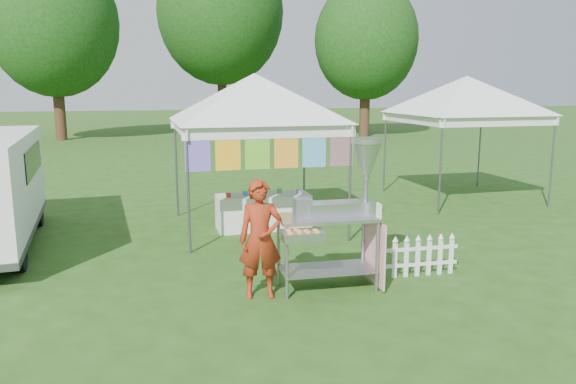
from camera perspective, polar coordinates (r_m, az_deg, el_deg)
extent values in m
plane|color=#284914|center=(7.93, 1.95, -9.66)|extent=(120.00, 120.00, 0.00)
cylinder|color=#59595E|center=(9.38, -10.09, 0.04)|extent=(0.04, 0.04, 2.10)
cylinder|color=#59595E|center=(10.02, 6.30, 0.82)|extent=(0.04, 0.04, 2.10)
cylinder|color=#59595E|center=(12.18, -11.27, 2.43)|extent=(0.04, 0.04, 2.10)
cylinder|color=#59595E|center=(12.67, 1.65, 2.96)|extent=(0.04, 0.04, 2.10)
cube|color=white|center=(9.48, -1.65, 6.10)|extent=(3.00, 0.03, 0.22)
cube|color=white|center=(12.25, -4.75, 7.12)|extent=(3.00, 0.03, 0.22)
pyramid|color=white|center=(10.83, -3.46, 11.96)|extent=(4.24, 4.24, 0.90)
cylinder|color=#59595E|center=(9.47, -1.66, 6.59)|extent=(3.00, 0.03, 0.03)
cube|color=#B61AB8|center=(9.29, -9.18, 4.21)|extent=(0.42, 0.01, 0.70)
cube|color=orange|center=(9.36, -6.13, 4.33)|extent=(0.42, 0.01, 0.70)
cube|color=#178D20|center=(9.45, -3.12, 4.43)|extent=(0.42, 0.01, 0.70)
cube|color=#F3461B|center=(9.56, -0.18, 4.53)|extent=(0.42, 0.01, 0.70)
cube|color=blue|center=(9.70, 2.68, 4.60)|extent=(0.42, 0.01, 0.70)
cube|color=#FA5F0D|center=(9.86, 5.46, 4.67)|extent=(0.42, 0.01, 0.70)
cylinder|color=#59595E|center=(12.51, 15.23, 2.48)|extent=(0.04, 0.04, 2.10)
cylinder|color=#59595E|center=(14.14, 25.25, 2.75)|extent=(0.04, 0.04, 2.10)
cylinder|color=#59595E|center=(15.01, 9.80, 4.02)|extent=(0.04, 0.04, 2.10)
cylinder|color=#59595E|center=(16.39, 18.88, 4.16)|extent=(0.04, 0.04, 2.10)
cube|color=white|center=(13.18, 20.82, 6.72)|extent=(3.00, 0.03, 0.22)
cube|color=white|center=(15.58, 14.70, 7.58)|extent=(3.00, 0.03, 0.22)
pyramid|color=white|center=(14.34, 17.74, 11.18)|extent=(4.24, 4.24, 0.90)
cylinder|color=#59595E|center=(13.18, 20.84, 7.07)|extent=(3.00, 0.03, 0.03)
cylinder|color=#382014|center=(31.35, -22.24, 8.52)|extent=(0.56, 0.56, 3.96)
ellipsoid|color=#23631B|center=(31.50, -22.76, 15.56)|extent=(6.40, 6.40, 7.36)
cylinder|color=#382014|center=(35.49, -6.70, 10.11)|extent=(0.56, 0.56, 4.84)
ellipsoid|color=#23631B|center=(35.76, -6.88, 17.71)|extent=(7.60, 7.60, 8.74)
cylinder|color=#382014|center=(31.57, 7.80, 8.82)|extent=(0.56, 0.56, 3.52)
ellipsoid|color=#23631B|center=(31.65, 7.97, 15.05)|extent=(5.60, 5.60, 6.44)
cylinder|color=gray|center=(7.35, -0.11, -7.18)|extent=(0.05, 0.05, 1.01)
cylinder|color=gray|center=(7.69, 9.05, -6.50)|extent=(0.05, 0.05, 1.01)
cylinder|color=gray|center=(7.88, -0.97, -5.93)|extent=(0.05, 0.05, 1.01)
cylinder|color=gray|center=(8.20, 7.62, -5.36)|extent=(0.05, 0.05, 1.01)
cube|color=gray|center=(7.83, 3.95, -7.80)|extent=(1.31, 0.70, 0.02)
cube|color=#B7B7BC|center=(7.63, 4.02, -2.62)|extent=(1.38, 0.74, 0.04)
cube|color=#B7B7BC|center=(7.71, 5.36, -1.68)|extent=(0.96, 0.33, 0.17)
cube|color=gray|center=(7.56, 1.47, -1.57)|extent=(0.24, 0.26, 0.25)
cylinder|color=gray|center=(7.75, 7.94, 1.32)|extent=(0.06, 0.06, 1.01)
cone|color=#B7B7BC|center=(7.71, 7.99, 3.37)|extent=(0.42, 0.42, 0.45)
cylinder|color=#B7B7BC|center=(7.68, 8.04, 5.19)|extent=(0.45, 0.45, 0.07)
cube|color=#B7B7BC|center=(7.14, 1.49, -4.44)|extent=(0.55, 0.36, 0.11)
cube|color=pink|center=(7.97, 8.72, -5.88)|extent=(0.07, 0.84, 0.91)
cube|color=white|center=(7.50, 9.22, -1.91)|extent=(0.03, 0.16, 0.20)
imported|color=maroon|center=(7.38, -2.82, -4.82)|extent=(0.62, 0.45, 1.58)
cube|color=black|center=(11.19, -24.43, 2.98)|extent=(0.19, 2.55, 0.51)
cylinder|color=black|center=(9.42, -25.79, -5.44)|extent=(0.25, 0.64, 0.63)
cylinder|color=black|center=(12.29, -24.19, -1.71)|extent=(0.25, 0.64, 0.63)
cube|color=white|center=(8.29, 9.64, -6.85)|extent=(0.07, 0.02, 0.56)
cube|color=white|center=(8.36, 10.79, -6.75)|extent=(0.07, 0.02, 0.56)
cube|color=white|center=(8.43, 11.92, -6.64)|extent=(0.07, 0.02, 0.56)
cube|color=white|center=(8.51, 13.03, -6.53)|extent=(0.07, 0.02, 0.56)
cube|color=white|center=(8.58, 14.12, -6.42)|extent=(0.07, 0.02, 0.56)
cube|color=white|center=(8.67, 15.19, -6.31)|extent=(0.07, 0.02, 0.56)
cube|color=white|center=(8.75, 16.24, -6.20)|extent=(0.07, 0.02, 0.56)
cube|color=white|center=(8.54, 13.00, -7.17)|extent=(1.26, 0.07, 0.05)
cube|color=white|center=(8.47, 13.07, -5.63)|extent=(1.26, 0.07, 0.05)
cube|color=white|center=(11.02, -2.53, -1.99)|extent=(1.80, 0.70, 0.68)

